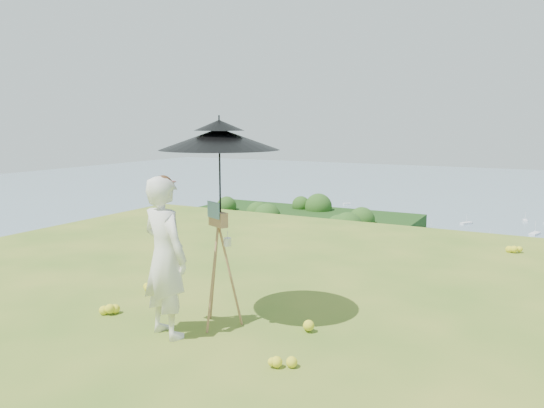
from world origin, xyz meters
The scene contains 12 objects.
ground centered at (0.00, 0.00, 0.00)m, with size 14.00×14.00×0.00m, color #417020.
shoreline_tier centered at (0.00, 75.00, -36.00)m, with size 170.00×28.00×8.00m, color #6B6555.
bay_water centered at (0.00, 240.00, -34.00)m, with size 700.00×700.00×0.00m, color slate.
peninsula centered at (-75.00, 155.00, -29.00)m, with size 90.00×60.00×12.00m, color #0E350E, non-canonical shape.
slope_trees centered at (0.00, 35.00, -15.00)m, with size 110.00×50.00×6.00m, color #245319, non-canonical shape.
harbor_town centered at (0.00, 75.00, -29.50)m, with size 110.00×22.00×5.00m, color silver, non-canonical shape.
moored_boats centered at (-12.50, 161.00, -33.65)m, with size 140.00×140.00×0.70m, color white, non-canonical shape.
wildflowers centered at (0.00, 0.25, 0.06)m, with size 10.00×10.50×0.12m, color yellow, non-canonical shape.
painter centered at (-0.78, -0.43, 0.87)m, with size 0.63×0.42×1.74m, color silver.
field_easel centered at (-0.43, 0.07, 0.71)m, with size 0.54×0.54×1.43m, color #9B6D41, non-canonical shape.
sun_umbrella centered at (-0.42, 0.10, 1.77)m, with size 1.32×1.32×1.19m, color black, non-canonical shape.
painter_cap centered at (-0.78, -0.43, 1.69)m, with size 0.20×0.24×0.10m, color #C56C73, non-canonical shape.
Camera 1 is at (2.81, -4.74, 2.28)m, focal length 35.00 mm.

